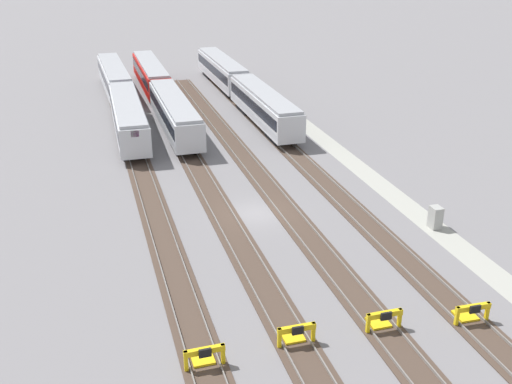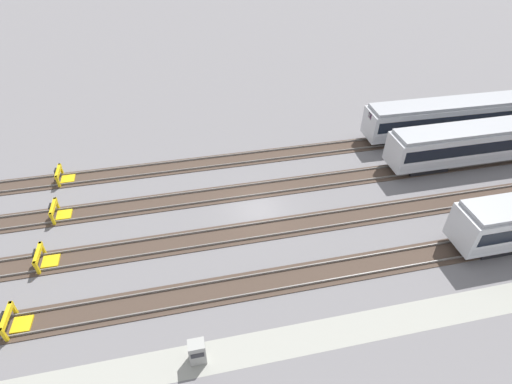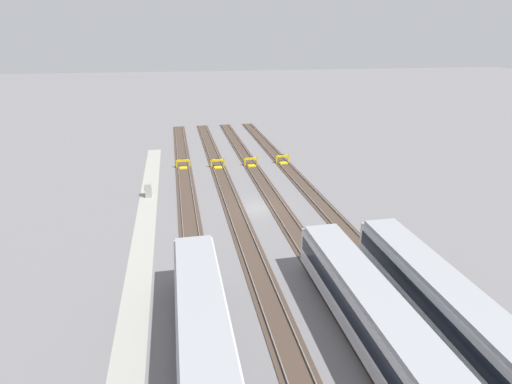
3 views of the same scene
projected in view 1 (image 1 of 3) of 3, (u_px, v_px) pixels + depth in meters
ground_plane at (256, 214)px, 44.37m from camera, size 400.00×400.00×0.00m
service_walkway at (394, 196)px, 47.35m from camera, size 54.00×2.00×0.01m
rail_track_nearest at (344, 202)px, 46.22m from camera, size 90.00×2.23×0.21m
rail_track_near_inner at (286, 209)px, 44.97m from camera, size 90.00×2.24×0.21m
rail_track_middle at (224, 217)px, 43.73m from camera, size 90.00×2.24×0.21m
rail_track_far_inner at (159, 225)px, 42.48m from camera, size 90.00×2.23×0.21m
subway_car_front_row_leftmost at (264, 106)px, 64.20m from camera, size 18.01×2.92×3.70m
subway_car_front_row_left_inner at (175, 113)px, 61.69m from camera, size 18.01×2.92×3.70m
subway_car_front_row_centre at (128, 117)px, 60.46m from camera, size 18.06×3.20×3.70m
subway_car_front_row_right_inner at (222, 70)px, 81.08m from camera, size 18.02×2.97×3.70m
subway_car_front_row_rightmost at (151, 75)px, 78.48m from camera, size 18.00×2.85×3.70m
subway_car_back_row_leftmost at (114, 78)px, 76.83m from camera, size 18.06×3.26×3.70m
bumper_stop_nearest_track at (469, 312)px, 31.91m from camera, size 1.37×2.01×1.22m
bumper_stop_near_inner_track at (382, 319)px, 31.34m from camera, size 1.35×2.00×1.22m
bumper_stop_middle_track at (295, 334)px, 30.23m from camera, size 1.35×2.00×1.22m
bumper_stop_far_inner_track at (204, 356)px, 28.64m from camera, size 1.35×2.00×1.22m
electrical_cabinet at (435, 217)px, 41.94m from camera, size 0.90×0.73×1.60m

